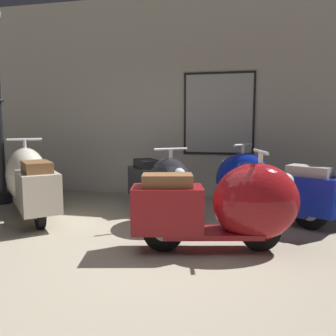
{
  "coord_description": "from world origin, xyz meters",
  "views": [
    {
      "loc": [
        0.97,
        -2.93,
        1.32
      ],
      "look_at": [
        0.01,
        1.52,
        0.74
      ],
      "focal_mm": 36.27,
      "sensor_mm": 36.0,
      "label": 1
    }
  ],
  "objects": [
    {
      "name": "scooter_3",
      "position": [
        1.27,
        1.87,
        0.48
      ],
      "size": [
        1.74,
        1.27,
        1.05
      ],
      "rotation": [
        0.0,
        0.0,
        2.62
      ],
      "color": "black",
      "rests_on": "ground"
    },
    {
      "name": "scooter_2",
      "position": [
        0.86,
        0.57,
        0.48
      ],
      "size": [
        1.8,
        0.86,
        1.06
      ],
      "rotation": [
        0.0,
        0.0,
        0.22
      ],
      "color": "black",
      "rests_on": "ground"
    },
    {
      "name": "scooter_0",
      "position": [
        -2.01,
        1.38,
        0.51
      ],
      "size": [
        1.61,
        1.7,
        1.11
      ],
      "rotation": [
        0.0,
        0.0,
        2.31
      ],
      "color": "black",
      "rests_on": "ground"
    },
    {
      "name": "scooter_1",
      "position": [
        -0.08,
        1.56,
        0.47
      ],
      "size": [
        1.35,
        1.64,
        1.02
      ],
      "rotation": [
        0.0,
        0.0,
        -0.96
      ],
      "color": "black",
      "rests_on": "ground"
    },
    {
      "name": "ground_plane",
      "position": [
        0.0,
        0.0,
        0.0
      ],
      "size": [
        60.0,
        60.0,
        0.0
      ],
      "primitive_type": "plane",
      "color": "gray"
    },
    {
      "name": "showroom_back_wall",
      "position": [
        0.13,
        3.31,
        1.8
      ],
      "size": [
        18.0,
        0.63,
        3.61
      ],
      "color": "#ADA89E",
      "rests_on": "ground"
    }
  ]
}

